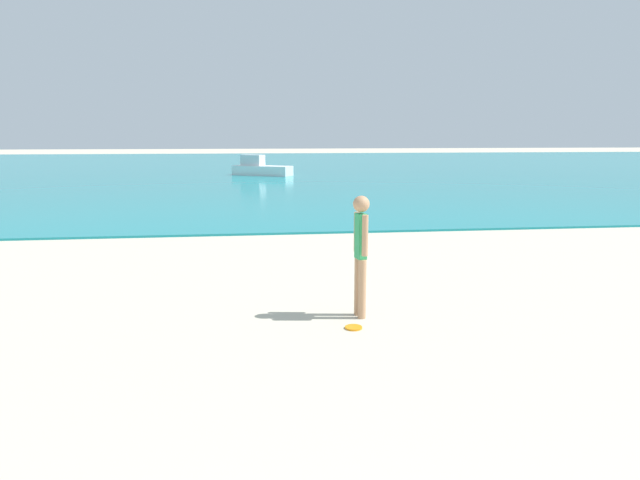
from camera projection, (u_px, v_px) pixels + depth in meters
The scene contains 4 objects.
water at pixel (264, 167), 43.75m from camera, with size 160.00×60.00×0.06m, color teal.
person_standing at pixel (361, 249), 7.83m from camera, with size 0.23×0.40×1.74m.
frisbee at pixel (354, 328), 7.52m from camera, with size 0.23×0.23×0.03m, color orange.
boat_far at pixel (260, 168), 34.40m from camera, with size 3.77×2.77×1.24m.
Camera 1 is at (-1.07, 0.43, 2.57)m, focal length 31.41 mm.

